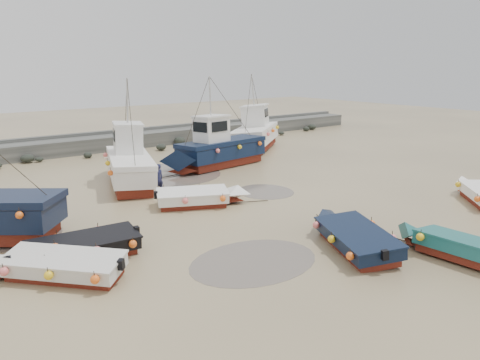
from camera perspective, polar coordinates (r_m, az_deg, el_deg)
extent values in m
plane|color=tan|center=(21.59, 2.57, -5.12)|extent=(120.00, 120.00, 0.00)
cube|color=#61615D|center=(40.32, -18.05, 4.09)|extent=(60.00, 2.20, 1.20)
cube|color=#61615D|center=(41.35, -18.70, 5.29)|extent=(60.00, 0.60, 0.25)
ellipsoid|color=black|center=(39.70, -9.60, 3.99)|extent=(0.84, 0.86, 0.51)
ellipsoid|color=black|center=(42.31, -7.37, 4.75)|extent=(0.98, 1.07, 0.72)
ellipsoid|color=black|center=(45.01, 0.33, 5.33)|extent=(0.78, 0.90, 0.59)
ellipsoid|color=black|center=(51.07, 8.07, 6.19)|extent=(0.68, 0.72, 0.52)
ellipsoid|color=black|center=(47.87, 5.06, 5.72)|extent=(0.60, 0.70, 0.31)
ellipsoid|color=black|center=(37.53, -24.49, 2.42)|extent=(0.99, 0.80, 0.58)
ellipsoid|color=black|center=(44.04, -1.88, 5.02)|extent=(0.54, 0.46, 0.30)
ellipsoid|color=black|center=(42.81, -4.78, 4.75)|extent=(0.61, 0.47, 0.46)
ellipsoid|color=black|center=(52.20, 8.77, 6.42)|extent=(0.92, 0.97, 0.58)
ellipsoid|color=black|center=(37.54, -23.27, 2.34)|extent=(0.61, 0.53, 0.32)
ellipsoid|color=black|center=(44.03, -3.79, 5.05)|extent=(0.67, 0.55, 0.43)
ellipsoid|color=black|center=(42.19, -4.60, 4.75)|extent=(0.88, 0.64, 0.62)
ellipsoid|color=black|center=(37.85, -18.07, 2.90)|extent=(0.64, 0.62, 0.48)
ellipsoid|color=black|center=(42.24, -7.21, 4.53)|extent=(0.55, 0.45, 0.29)
cylinder|color=#62584F|center=(17.46, 1.68, -9.87)|extent=(5.09, 5.09, 0.01)
cylinder|color=#62584F|center=(26.60, 3.09, -1.41)|extent=(3.16, 3.16, 0.01)
cylinder|color=#62584F|center=(21.78, -25.96, -6.40)|extent=(3.98, 3.98, 0.01)
cylinder|color=#62584F|center=(31.13, -8.49, 0.73)|extent=(6.60, 6.60, 0.01)
cube|color=maroon|center=(17.19, -20.51, -10.69)|extent=(3.42, 3.60, 0.30)
cube|color=silver|center=(17.04, -20.62, -9.54)|extent=(3.76, 3.95, 0.45)
pyramid|color=silver|center=(18.16, -27.16, -7.22)|extent=(1.57, 1.51, 0.90)
cube|color=brown|center=(16.97, -20.66, -9.02)|extent=(3.12, 3.28, 0.10)
cube|color=silver|center=(16.94, -20.69, -8.74)|extent=(3.87, 4.06, 0.07)
cube|color=black|center=(16.03, -14.16, -9.86)|extent=(0.28, 0.28, 0.35)
sphere|color=orange|center=(15.58, -17.16, -11.08)|extent=(0.30, 0.30, 0.30)
sphere|color=orange|center=(17.31, -16.91, -8.48)|extent=(0.30, 0.30, 0.30)
sphere|color=orange|center=(16.34, -22.19, -10.31)|extent=(0.30, 0.30, 0.30)
sphere|color=orange|center=(18.07, -21.44, -7.90)|extent=(0.30, 0.30, 0.30)
sphere|color=orange|center=(17.21, -26.72, -9.55)|extent=(0.30, 0.30, 0.30)
cube|color=maroon|center=(18.92, 14.13, -7.90)|extent=(3.08, 4.16, 0.30)
cube|color=black|center=(18.78, 14.20, -6.83)|extent=(3.45, 4.53, 0.45)
pyramid|color=black|center=(20.72, 11.36, -3.39)|extent=(1.96, 1.44, 0.90)
cube|color=brown|center=(18.73, 14.23, -6.36)|extent=(2.84, 3.78, 0.10)
cube|color=black|center=(18.70, 14.24, -6.10)|extent=(3.56, 4.65, 0.07)
cube|color=black|center=(16.95, 17.44, -8.75)|extent=(0.28, 0.26, 0.35)
cylinder|color=black|center=(21.85, 10.25, -5.02)|extent=(0.90, 1.82, 0.04)
sphere|color=orange|center=(16.94, 13.47, -8.75)|extent=(0.30, 0.30, 0.30)
sphere|color=orange|center=(18.54, 18.23, -7.05)|extent=(0.30, 0.30, 0.30)
sphere|color=orange|center=(18.33, 11.28, -6.84)|extent=(0.30, 0.30, 0.30)
sphere|color=orange|center=(19.89, 15.88, -5.44)|extent=(0.30, 0.30, 0.30)
sphere|color=orange|center=(19.76, 9.42, -5.21)|extent=(0.30, 0.30, 0.30)
cube|color=maroon|center=(19.30, 25.94, -8.49)|extent=(1.57, 3.41, 0.30)
cube|color=#195959|center=(19.17, 26.06, -7.45)|extent=(1.83, 3.67, 0.45)
pyramid|color=#195959|center=(19.87, 20.56, -4.78)|extent=(1.68, 0.80, 0.90)
cube|color=brown|center=(19.11, 26.12, -6.99)|extent=(1.47, 3.08, 0.10)
cube|color=#195959|center=(19.08, 26.15, -6.74)|extent=(1.90, 3.76, 0.07)
cylinder|color=black|center=(20.59, 18.14, -6.71)|extent=(0.15, 2.00, 0.04)
sphere|color=orange|center=(19.96, 27.19, -6.43)|extent=(0.30, 0.30, 0.30)
sphere|color=orange|center=(18.88, 20.97, -6.91)|extent=(0.30, 0.30, 0.30)
pyramid|color=white|center=(29.11, 26.24, 0.46)|extent=(1.50, 1.49, 0.90)
cylinder|color=black|center=(30.14, 25.50, -0.89)|extent=(1.43, 1.46, 0.04)
sphere|color=orange|center=(25.65, 26.97, -2.09)|extent=(0.30, 0.30, 0.30)
sphere|color=orange|center=(28.25, 25.06, -0.51)|extent=(0.30, 0.30, 0.30)
cube|color=maroon|center=(18.56, -18.40, -8.64)|extent=(3.71, 1.60, 0.30)
cube|color=black|center=(18.42, -18.49, -7.57)|extent=(3.99, 1.85, 0.45)
pyramid|color=black|center=(17.91, -25.73, -7.34)|extent=(0.84, 1.58, 0.90)
cube|color=brown|center=(18.36, -18.53, -7.09)|extent=(3.35, 1.49, 0.10)
cube|color=black|center=(18.33, -18.55, -6.82)|extent=(4.08, 1.92, 0.07)
cube|color=black|center=(18.89, -12.56, -6.04)|extent=(0.20, 0.23, 0.35)
sphere|color=orange|center=(17.99, -13.01, -7.35)|extent=(0.30, 0.30, 0.30)
sphere|color=orange|center=(19.36, -16.97, -6.05)|extent=(0.30, 0.30, 0.30)
sphere|color=orange|center=(17.58, -17.77, -8.19)|extent=(0.30, 0.30, 0.30)
sphere|color=orange|center=(19.05, -21.45, -6.77)|extent=(0.30, 0.30, 0.30)
sphere|color=orange|center=(17.30, -22.74, -9.00)|extent=(0.30, 0.30, 0.30)
cube|color=maroon|center=(23.97, -5.79, -2.85)|extent=(3.53, 2.62, 0.30)
cube|color=white|center=(23.86, -5.82, -1.98)|extent=(3.85, 2.94, 0.45)
pyramid|color=white|center=(24.06, -0.88, -0.67)|extent=(1.33, 1.76, 0.90)
cube|color=brown|center=(23.82, -5.83, -1.60)|extent=(3.21, 2.41, 0.10)
cube|color=white|center=(23.79, -5.83, -1.39)|extent=(3.95, 3.03, 0.07)
cube|color=black|center=(23.69, -10.22, -1.82)|extent=(0.26, 0.28, 0.35)
cylinder|color=black|center=(24.50, 1.17, -2.69)|extent=(1.83, 0.89, 0.04)
sphere|color=orange|center=(24.61, -9.29, -1.35)|extent=(0.30, 0.30, 0.30)
sphere|color=orange|center=(22.90, -6.70, -2.42)|extent=(0.30, 0.30, 0.30)
sphere|color=orange|center=(24.77, -5.01, -1.11)|extent=(0.30, 0.30, 0.30)
sphere|color=orange|center=(23.14, -2.13, -2.16)|extent=(0.30, 0.30, 0.30)
sphere|color=#F46F6D|center=(19.59, -25.37, -4.28)|extent=(0.30, 0.30, 0.30)
sphere|color=#F46F6D|center=(22.67, -25.14, -1.89)|extent=(0.30, 0.30, 0.30)
cube|color=maroon|center=(28.50, -13.28, -0.16)|extent=(3.84, 6.43, 0.55)
cube|color=white|center=(28.33, -13.36, 1.31)|extent=(4.30, 6.97, 0.95)
pyramid|color=white|center=(31.97, -14.08, 3.96)|extent=(2.60, 2.09, 1.40)
cube|color=brown|center=(28.23, -13.42, 2.33)|extent=(4.17, 6.80, 0.08)
cube|color=white|center=(28.20, -13.43, 2.61)|extent=(4.40, 7.13, 0.30)
cube|color=white|center=(28.92, -13.71, 4.82)|extent=(2.15, 2.41, 1.70)
cube|color=white|center=(28.79, -13.81, 6.61)|extent=(2.32, 2.60, 0.12)
cube|color=black|center=(29.88, -13.91, 5.59)|extent=(1.28, 0.49, 0.68)
cylinder|color=#B7B7B2|center=(28.66, -13.97, 9.30)|extent=(0.10, 0.10, 2.60)
cylinder|color=black|center=(33.36, -14.06, 1.41)|extent=(1.04, 2.85, 0.05)
sphere|color=#F46F6D|center=(25.62, -15.63, 0.65)|extent=(0.30, 0.30, 0.30)
sphere|color=#F46F6D|center=(27.11, -10.52, 1.66)|extent=(0.30, 0.30, 0.30)
sphere|color=#F46F6D|center=(28.19, -15.93, 1.82)|extent=(0.30, 0.30, 0.30)
sphere|color=#F46F6D|center=(29.66, -11.24, 2.68)|extent=(0.30, 0.30, 0.30)
sphere|color=#F46F6D|center=(30.76, -16.17, 2.79)|extent=(0.30, 0.30, 0.30)
cube|color=maroon|center=(33.19, -2.19, 2.19)|extent=(6.28, 2.81, 0.55)
cube|color=#0C1933|center=(33.04, -2.20, 3.46)|extent=(6.77, 3.22, 0.95)
pyramid|color=#0C1933|center=(30.48, -7.44, 3.79)|extent=(1.73, 2.53, 1.40)
cube|color=brown|center=(32.95, -2.21, 4.34)|extent=(6.61, 3.11, 0.08)
cube|color=#0C1933|center=(32.93, -2.22, 4.58)|extent=(6.92, 3.29, 0.30)
cube|color=white|center=(32.19, -3.39, 6.10)|extent=(2.21, 1.91, 1.70)
cube|color=white|center=(32.08, -3.41, 7.71)|extent=(2.38, 2.06, 0.12)
cube|color=black|center=(31.49, -4.78, 6.36)|extent=(0.24, 1.40, 0.68)
cylinder|color=#B7B7B2|center=(31.95, -3.45, 10.13)|extent=(0.10, 0.10, 2.60)
cylinder|color=black|center=(30.18, -8.97, 0.35)|extent=(2.98, 0.46, 0.05)
sphere|color=#F46F6D|center=(33.90, 2.50, 4.34)|extent=(0.30, 0.30, 0.30)
sphere|color=#F46F6D|center=(34.96, -1.81, 4.64)|extent=(0.30, 0.30, 0.30)
sphere|color=#F46F6D|center=(32.42, 0.04, 3.90)|extent=(0.30, 0.30, 0.30)
sphere|color=#F46F6D|center=(33.59, -4.38, 4.22)|extent=(0.30, 0.30, 0.30)
sphere|color=#F46F6D|center=(31.00, -2.66, 3.42)|extent=(0.30, 0.30, 0.30)
sphere|color=#F46F6D|center=(32.29, -7.15, 3.75)|extent=(0.30, 0.30, 0.30)
cube|color=maroon|center=(39.86, 1.91, 4.19)|extent=(6.41, 5.76, 0.55)
cube|color=white|center=(39.74, 1.92, 5.26)|extent=(7.03, 6.38, 0.95)
pyramid|color=white|center=(43.44, 3.03, 6.93)|extent=(2.87, 3.10, 1.40)
cube|color=brown|center=(39.66, 1.92, 5.99)|extent=(6.84, 6.20, 0.08)
cube|color=white|center=(39.64, 1.93, 6.19)|extent=(7.19, 6.52, 0.30)
cube|color=white|center=(40.41, 2.22, 7.72)|extent=(2.79, 2.79, 1.70)
cube|color=white|center=(40.33, 2.23, 9.01)|extent=(3.02, 3.01, 0.12)
cube|color=black|center=(41.38, 2.52, 8.22)|extent=(1.08, 1.35, 0.68)
cylinder|color=#B7B7B2|center=(40.23, 2.25, 10.94)|extent=(0.10, 0.10, 2.60)
cylinder|color=black|center=(44.75, 3.28, 4.94)|extent=(2.39, 1.90, 0.05)
sphere|color=#F46F6D|center=(37.48, -1.25, 5.28)|extent=(0.30, 0.30, 0.30)
sphere|color=#F46F6D|center=(37.83, 3.68, 5.33)|extent=(0.30, 0.30, 0.30)
sphere|color=#F46F6D|center=(39.52, -0.42, 5.74)|extent=(0.30, 0.30, 0.30)
sphere|color=#F46F6D|center=(39.91, 4.25, 5.78)|extent=(0.30, 0.30, 0.30)
sphere|color=#F46F6D|center=(41.58, 0.32, 6.15)|extent=(0.30, 0.30, 0.30)
sphere|color=#F46F6D|center=(42.00, 4.76, 6.18)|extent=(0.30, 0.30, 0.30)
imported|color=#181A39|center=(26.72, -9.86, -1.55)|extent=(0.64, 0.45, 1.66)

